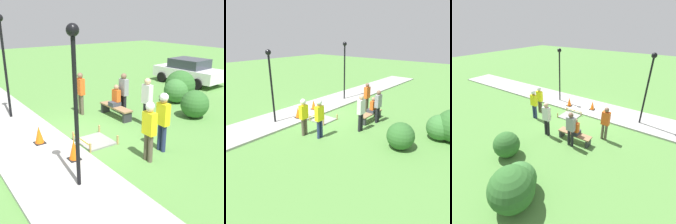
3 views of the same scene
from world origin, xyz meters
The scene contains 18 objects.
ground_plane centered at (0.00, 0.00, 0.00)m, with size 60.00×60.00×0.00m, color #51843D.
sidewalk centered at (0.00, -1.26, 0.05)m, with size 28.00×2.52×0.10m.
wet_concrete_patch centered at (0.66, 0.65, 0.04)m, with size 1.16×1.09×0.31m.
traffic_cone_near_patch centered at (-0.15, -0.97, 0.39)m, with size 0.34×0.34×0.59m.
traffic_cone_far_patch centered at (1.47, -0.56, 0.40)m, with size 0.34×0.34×0.61m.
park_bench centered at (-0.99, 2.69, 0.33)m, with size 1.74×0.44×0.47m.
person_seated_on_bench centered at (-1.06, 2.74, 0.82)m, with size 0.36×0.44×0.89m.
worker_supervisor centered at (2.36, 2.03, 1.13)m, with size 0.40×0.27×1.87m.
worker_assistant centered at (2.61, 1.25, 1.08)m, with size 0.40×0.26×1.80m.
bystander_in_orange_shirt centered at (-2.13, 1.69, 1.03)m, with size 0.40×0.24×1.80m.
bystander_in_gray_shirt centered at (0.52, 3.04, 1.08)m, with size 0.40×0.25×1.87m.
bystander_in_white_shirt centered at (-1.01, 3.11, 1.03)m, with size 0.40×0.24×1.80m.
lamppost_near centered at (2.66, -1.06, 2.59)m, with size 0.28×0.28×3.78m.
lamppost_far centered at (-3.27, -0.97, 2.70)m, with size 0.28×0.28×3.99m.
parked_car_white centered at (-3.43, 10.07, 0.79)m, with size 4.35×2.44×1.54m.
shrub_rounded_near centered at (0.93, 5.32, 0.58)m, with size 1.16×1.16×1.16m.
shrub_rounded_mid centered at (-1.21, 6.81, 0.74)m, with size 1.49×1.49×1.49m.
shrub_rounded_far centered at (-1.01, 6.32, 0.59)m, with size 1.18×1.18×1.18m.
Camera 1 is at (7.99, -3.83, 4.01)m, focal length 45.00 mm.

